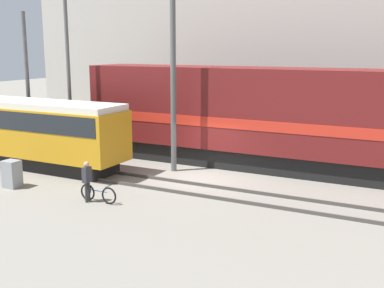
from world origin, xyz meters
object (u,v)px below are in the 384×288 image
Objects in this scene: utility_pole_left at (28,83)px; signal_box at (12,174)px; bicycle at (98,194)px; freight_locomotive at (290,118)px; utility_pole_right at (173,78)px; streetcar at (35,130)px; utility_pole_center at (69,80)px; person at (87,178)px.

signal_box is (4.65, -5.75, -3.40)m from utility_pole_left.
bicycle is at bearing -31.43° from utility_pole_left.
bicycle is 4.68m from signal_box.
freight_locomotive is 2.37× the size of utility_pole_right.
utility_pole_center reaches higher than streetcar.
utility_pole_left is at bearing -170.20° from freight_locomotive.
bicycle is 7.11m from utility_pole_right.
utility_pole_left is (-14.66, -2.53, 1.36)m from freight_locomotive.
signal_box is at bearing -51.02° from utility_pole_left.
utility_pole_center is at bearing 135.00° from person.
streetcar is 3.47m from utility_pole_center.
signal_box is at bearing -61.94° from streetcar.
bicycle is at bearing -42.33° from utility_pole_center.
streetcar is 8.41× the size of signal_box.
person is 8.91m from utility_pole_center.
utility_pole_left is at bearing 146.74° from person.
person is at bearing -96.27° from utility_pole_right.
utility_pole_left is at bearing 148.57° from bicycle.
utility_pole_left is (-9.32, 5.70, 3.65)m from bicycle.
streetcar is 5.80× the size of bicycle.
bicycle is at bearing 0.63° from signal_box.
utility_pole_right reaches higher than person.
utility_pole_center is at bearing 180.00° from utility_pole_right.
person is at bearing -45.00° from utility_pole_center.
utility_pole_right is 7.65× the size of signal_box.
streetcar is at bearing 153.64° from bicycle.
signal_box is at bearing -179.37° from bicycle.
streetcar is 1.26× the size of utility_pole_left.
streetcar is 7.30m from bicycle.
person is at bearing -124.43° from freight_locomotive.
streetcar is 3.88m from signal_box.
utility_pole_right is at bearing -153.60° from freight_locomotive.
signal_box is (1.71, -3.22, -1.35)m from streetcar.
freight_locomotive is 18.12× the size of signal_box.
bicycle is (6.39, -3.16, -1.60)m from streetcar.
freight_locomotive is 6.02m from utility_pole_right.
bicycle is at bearing -122.96° from freight_locomotive.
signal_box is (-10.01, -8.28, -2.04)m from freight_locomotive.
freight_locomotive is 2.52× the size of utility_pole_center.
person is (-5.74, -8.38, -1.64)m from freight_locomotive.
streetcar is 1.10× the size of utility_pole_right.
bicycle is at bearing -26.36° from streetcar.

